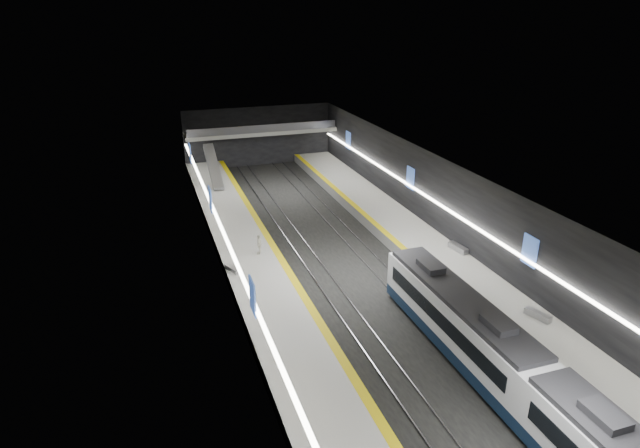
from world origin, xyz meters
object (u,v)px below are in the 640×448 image
object	(u,v)px
bench_left_far	(232,269)
bench_right_near	(538,315)
train	(539,396)
passenger_left_a	(259,244)
escalator	(213,167)
bench_right_far	(458,248)

from	to	relation	value
bench_left_far	bench_right_near	size ratio (longest dim) A/B	0.87
train	bench_right_near	xyz separation A→B (m)	(6.30, 7.54, -0.97)
bench_left_far	passenger_left_a	size ratio (longest dim) A/B	0.90
escalator	bench_right_far	xyz separation A→B (m)	(17.00, -26.00, -1.65)
bench_left_far	bench_right_far	world-z (taller)	bench_right_far
bench_right_far	escalator	bearing A→B (deg)	115.51
train	bench_left_far	distance (m)	24.12
escalator	bench_right_far	world-z (taller)	escalator
bench_left_far	bench_right_near	world-z (taller)	bench_right_near
escalator	bench_right_far	bearing A→B (deg)	-56.82
bench_right_near	bench_right_far	bearing A→B (deg)	68.60
train	bench_left_far	bearing A→B (deg)	119.86
bench_left_far	bench_right_near	bearing A→B (deg)	-60.19
escalator	bench_right_near	distance (m)	40.43
escalator	bench_left_far	size ratio (longest dim) A/B	5.02
bench_right_near	bench_left_far	bearing A→B (deg)	126.14
escalator	passenger_left_a	world-z (taller)	escalator
passenger_left_a	bench_right_far	bearing A→B (deg)	96.87
passenger_left_a	bench_right_near	bearing A→B (deg)	67.98
escalator	passenger_left_a	distance (m)	21.20
bench_right_near	escalator	bearing A→B (deg)	96.07
bench_right_far	passenger_left_a	xyz separation A→B (m)	(-16.26, 4.83, 0.64)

